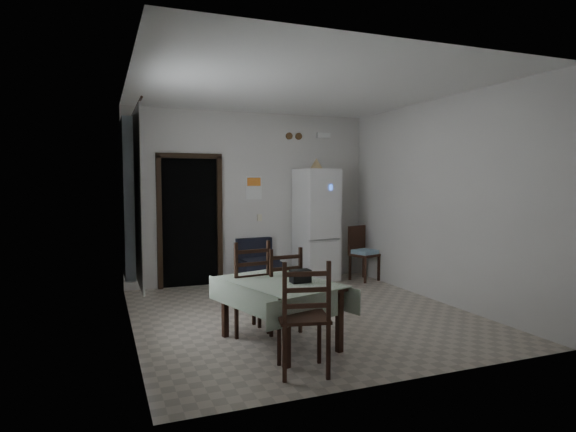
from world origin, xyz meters
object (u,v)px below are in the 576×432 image
(dining_chair_far_left, at_px, (245,286))
(dining_chair_near_head, at_px, (303,316))
(dining_table, at_px, (280,313))
(dining_chair_far_right, at_px, (280,288))
(fridge, at_px, (316,225))
(navy_seat, at_px, (258,262))
(corner_chair, at_px, (364,253))

(dining_chair_far_left, bearing_deg, dining_chair_near_head, 88.57)
(dining_table, distance_m, dining_chair_far_right, 0.51)
(fridge, height_order, dining_chair_near_head, fridge)
(dining_chair_far_left, relative_size, dining_chair_far_right, 1.09)
(dining_chair_far_left, height_order, dining_chair_near_head, dining_chair_far_left)
(dining_chair_far_left, xyz_separation_m, dining_chair_far_right, (0.38, -0.09, -0.04))
(fridge, relative_size, dining_chair_far_left, 1.82)
(dining_table, bearing_deg, dining_chair_near_head, -111.25)
(dining_table, relative_size, dining_chair_near_head, 1.25)
(navy_seat, height_order, dining_chair_far_right, dining_chair_far_right)
(navy_seat, height_order, dining_chair_near_head, dining_chair_near_head)
(navy_seat, height_order, corner_chair, corner_chair)
(dining_table, xyz_separation_m, dining_chair_near_head, (-0.07, -0.78, 0.18))
(navy_seat, relative_size, corner_chair, 0.80)
(dining_chair_far_right, bearing_deg, corner_chair, -141.61)
(navy_seat, distance_m, dining_table, 2.98)
(dining_chair_far_right, distance_m, dining_chair_near_head, 1.26)
(fridge, bearing_deg, navy_seat, 172.28)
(fridge, xyz_separation_m, corner_chair, (0.77, -0.34, -0.50))
(dining_chair_far_right, bearing_deg, dining_table, 66.40)
(fridge, xyz_separation_m, dining_chair_far_right, (-1.60, -2.45, -0.48))
(corner_chair, relative_size, dining_table, 0.73)
(dining_table, xyz_separation_m, dining_chair_far_left, (-0.22, 0.55, 0.19))
(dining_table, height_order, dining_chair_far_left, dining_chair_far_left)
(dining_chair_far_right, height_order, dining_chair_near_head, dining_chair_near_head)
(dining_table, distance_m, dining_chair_far_left, 0.62)
(fridge, relative_size, dining_chair_far_right, 1.98)
(corner_chair, height_order, dining_chair_far_right, dining_chair_far_right)
(navy_seat, relative_size, dining_table, 0.58)
(corner_chair, xyz_separation_m, dining_table, (-2.53, -2.56, -0.14))
(fridge, distance_m, navy_seat, 1.22)
(dining_chair_far_right, relative_size, dining_chair_near_head, 0.94)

